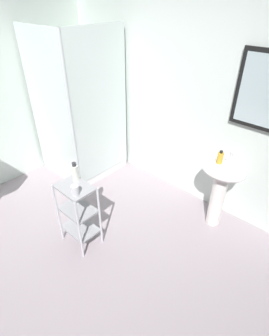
{
  "coord_description": "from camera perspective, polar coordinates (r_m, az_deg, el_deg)",
  "views": [
    {
      "loc": [
        1.65,
        -0.79,
        2.3
      ],
      "look_at": [
        0.14,
        0.85,
        0.81
      ],
      "focal_mm": 28.6,
      "sensor_mm": 36.0,
      "label": 1
    }
  ],
  "objects": [
    {
      "name": "sink_faucet",
      "position": [
        2.96,
        19.87,
        2.38
      ],
      "size": [
        0.03,
        0.03,
        0.1
      ],
      "primitive_type": "cylinder",
      "color": "silver",
      "rests_on": "pedestal_sink"
    },
    {
      "name": "storage_cart",
      "position": [
        2.8,
        -11.94,
        -8.84
      ],
      "size": [
        0.38,
        0.28,
        0.74
      ],
      "color": "silver",
      "rests_on": "ground_plane"
    },
    {
      "name": "pedestal_sink",
      "position": [
        3.01,
        17.87,
        -3.04
      ],
      "size": [
        0.46,
        0.37,
        0.81
      ],
      "color": "white",
      "rests_on": "ground_plane"
    },
    {
      "name": "shower_stall",
      "position": [
        3.93,
        -11.15,
        5.2
      ],
      "size": [
        0.92,
        0.92,
        2.0
      ],
      "color": "white",
      "rests_on": "ground_plane"
    },
    {
      "name": "rinse_cup",
      "position": [
        2.49,
        -12.56,
        -4.64
      ],
      "size": [
        0.07,
        0.07,
        0.1
      ],
      "primitive_type": "cylinder",
      "color": "silver",
      "rests_on": "storage_cart"
    },
    {
      "name": "ground_plane",
      "position": [
        2.95,
        -14.1,
        -19.39
      ],
      "size": [
        4.2,
        4.2,
        0.02
      ],
      "primitive_type": "cube",
      "color": "gray"
    },
    {
      "name": "lotion_bottle_white",
      "position": [
        2.65,
        -12.54,
        -0.96
      ],
      "size": [
        0.07,
        0.07,
        0.2
      ],
      "color": "white",
      "rests_on": "storage_cart"
    },
    {
      "name": "wall_back",
      "position": [
        3.28,
        10.66,
        14.54
      ],
      "size": [
        4.2,
        0.14,
        2.5
      ],
      "color": "silver",
      "rests_on": "ground_plane"
    },
    {
      "name": "hand_soap_bottle",
      "position": [
        2.87,
        17.78,
        2.13
      ],
      "size": [
        0.06,
        0.06,
        0.14
      ],
      "color": "gold",
      "rests_on": "pedestal_sink"
    }
  ]
}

